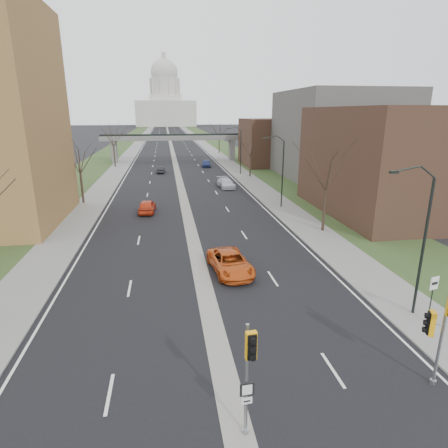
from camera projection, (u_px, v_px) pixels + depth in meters
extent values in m
plane|color=black|center=(234.00, 417.00, 14.66)|extent=(700.00, 700.00, 0.00)
cube|color=black|center=(170.00, 140.00, 156.60)|extent=(20.00, 600.00, 0.01)
cube|color=gray|center=(170.00, 140.00, 156.60)|extent=(1.20, 600.00, 0.02)
cube|color=gray|center=(198.00, 140.00, 158.35)|extent=(4.00, 600.00, 0.12)
cube|color=gray|center=(141.00, 140.00, 154.81)|extent=(4.00, 600.00, 0.12)
cube|color=#2A401D|center=(213.00, 140.00, 159.24)|extent=(8.00, 600.00, 0.10)
cube|color=#2A401D|center=(126.00, 141.00, 153.93)|extent=(8.00, 600.00, 0.10)
cube|color=#492E22|center=(396.00, 161.00, 42.96)|extent=(16.00, 20.00, 12.00)
cube|color=#5F5D57|center=(338.00, 135.00, 65.83)|extent=(18.00, 22.00, 15.00)
cube|color=#492E22|center=(275.00, 142.00, 82.70)|extent=(14.00, 14.00, 10.00)
cube|color=slate|center=(114.00, 152.00, 87.57)|extent=(1.20, 2.50, 5.00)
cube|color=slate|center=(232.00, 150.00, 91.70)|extent=(1.20, 2.50, 5.00)
cube|color=slate|center=(174.00, 138.00, 88.78)|extent=(34.00, 3.00, 1.00)
cube|color=black|center=(174.00, 135.00, 88.57)|extent=(34.00, 0.15, 0.50)
cube|color=#B9B6AA|center=(166.00, 114.00, 314.59)|extent=(48.00, 42.00, 20.00)
cube|color=#B9B6AA|center=(165.00, 99.00, 311.13)|extent=(26.00, 26.00, 5.00)
cylinder|color=#B9B6AA|center=(165.00, 87.00, 308.54)|extent=(22.00, 22.00, 14.00)
sphere|color=#B9B6AA|center=(164.00, 73.00, 305.37)|extent=(22.00, 22.00, 22.00)
cylinder|color=#B9B6AA|center=(164.00, 58.00, 302.06)|extent=(3.60, 3.60, 4.50)
cylinder|color=black|center=(423.00, 249.00, 20.89)|extent=(0.16, 0.16, 8.00)
cube|color=black|center=(395.00, 172.00, 19.30)|extent=(0.45, 0.18, 0.14)
cylinder|color=black|center=(283.00, 175.00, 45.49)|extent=(0.16, 0.16, 8.00)
cube|color=black|center=(265.00, 138.00, 43.90)|extent=(0.45, 0.18, 0.14)
cylinder|color=black|center=(241.00, 153.00, 70.09)|extent=(0.16, 0.16, 8.00)
cube|color=black|center=(229.00, 129.00, 68.50)|extent=(0.45, 0.18, 0.14)
cylinder|color=#382B21|center=(82.00, 188.00, 48.12)|extent=(0.28, 0.28, 3.75)
cylinder|color=#382B21|center=(115.00, 157.00, 80.23)|extent=(0.28, 0.28, 4.25)
cylinder|color=#382B21|center=(324.00, 211.00, 36.78)|extent=(0.28, 0.28, 4.00)
cylinder|color=#382B21|center=(250.00, 167.00, 68.08)|extent=(0.28, 0.28, 3.50)
cylinder|color=#382B21|center=(219.00, 146.00, 105.82)|extent=(0.28, 0.28, 4.25)
cylinder|color=gray|center=(246.00, 381.00, 13.25)|extent=(0.12, 0.12, 4.60)
cylinder|color=gray|center=(245.00, 431.00, 13.89)|extent=(0.25, 0.25, 0.18)
cube|color=#F0A40E|center=(251.00, 345.00, 12.33)|extent=(0.40, 0.38, 1.02)
cube|color=black|center=(246.00, 387.00, 13.33)|extent=(0.53, 0.07, 0.53)
cube|color=silver|center=(246.00, 399.00, 13.47)|extent=(0.40, 0.06, 0.27)
cylinder|color=gray|center=(442.00, 335.00, 15.74)|extent=(0.13, 0.13, 4.93)
cylinder|color=gray|center=(433.00, 382.00, 16.42)|extent=(0.27, 0.27, 0.19)
cube|color=#F0A40E|center=(431.00, 323.00, 15.70)|extent=(0.50, 0.51, 1.09)
cylinder|color=black|center=(431.00, 303.00, 20.70)|extent=(0.07, 0.07, 2.40)
cube|color=silver|center=(434.00, 283.00, 20.36)|extent=(0.59, 0.17, 0.76)
imported|color=red|center=(147.00, 206.00, 44.15)|extent=(2.10, 4.66, 1.55)
imported|color=black|center=(161.00, 170.00, 72.97)|extent=(1.63, 3.89, 1.25)
imported|color=#CB4F15|center=(230.00, 263.00, 27.64)|extent=(3.15, 5.79, 1.54)
imported|color=silver|center=(226.00, 183.00, 58.62)|extent=(2.57, 5.33, 1.50)
imported|color=navy|center=(206.00, 163.00, 80.93)|extent=(2.15, 4.55, 1.50)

